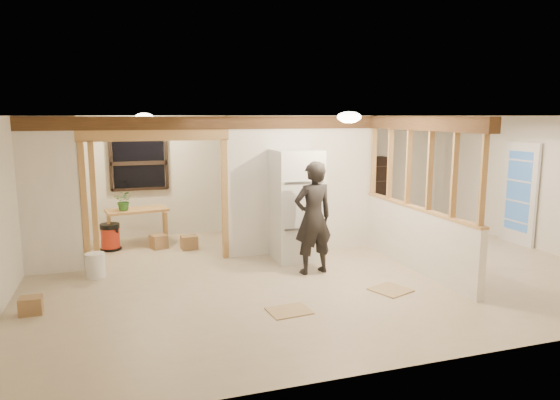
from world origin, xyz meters
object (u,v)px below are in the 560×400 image
object	(u,v)px
shop_vac	(110,237)
woman	(313,218)
bookshelf	(370,190)
work_table	(138,227)
refrigerator	(296,205)

from	to	relation	value
shop_vac	woman	bearing A→B (deg)	-38.18
woman	bookshelf	size ratio (longest dim) A/B	1.16
work_table	shop_vac	distance (m)	0.56
refrigerator	work_table	world-z (taller)	refrigerator
woman	bookshelf	distance (m)	4.13
woman	work_table	xyz separation A→B (m)	(-2.61, 2.67, -0.54)
shop_vac	bookshelf	size ratio (longest dim) A/B	0.33
refrigerator	woman	xyz separation A→B (m)	(-0.02, -0.85, -0.06)
refrigerator	woman	size ratio (longest dim) A/B	1.07
refrigerator	work_table	distance (m)	3.25
refrigerator	woman	world-z (taller)	refrigerator
work_table	bookshelf	distance (m)	5.32
shop_vac	bookshelf	world-z (taller)	bookshelf
bookshelf	refrigerator	bearing A→B (deg)	-139.12
refrigerator	woman	distance (m)	0.86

